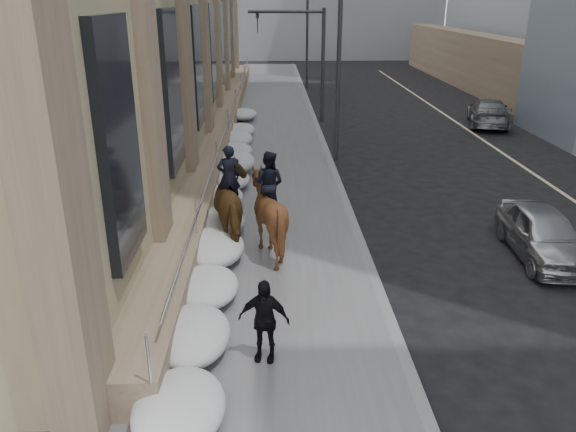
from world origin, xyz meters
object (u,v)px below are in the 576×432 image
(mounted_horse_left, at_px, (236,205))
(mounted_horse_right, at_px, (267,211))
(car_grey, at_px, (488,112))
(car_silver, at_px, (543,234))
(pedestrian, at_px, (264,320))

(mounted_horse_left, height_order, mounted_horse_right, mounted_horse_left)
(mounted_horse_left, bearing_deg, car_grey, -143.94)
(car_silver, bearing_deg, pedestrian, -144.90)
(mounted_horse_right, xyz_separation_m, car_grey, (11.90, 16.17, -0.58))
(mounted_horse_right, relative_size, pedestrian, 1.66)
(mounted_horse_right, xyz_separation_m, pedestrian, (-0.06, -4.76, -0.35))
(mounted_horse_left, distance_m, pedestrian, 5.46)
(mounted_horse_right, bearing_deg, mounted_horse_left, -11.16)
(mounted_horse_left, xyz_separation_m, car_silver, (8.17, -0.91, -0.59))
(pedestrian, distance_m, car_silver, 8.63)
(mounted_horse_right, height_order, car_silver, mounted_horse_right)
(mounted_horse_left, relative_size, pedestrian, 1.68)
(car_grey, bearing_deg, car_silver, 90.34)
(mounted_horse_left, xyz_separation_m, mounted_horse_right, (0.86, -0.63, 0.04))
(mounted_horse_left, relative_size, car_grey, 0.56)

